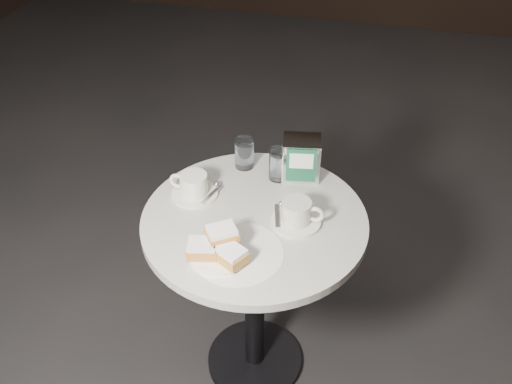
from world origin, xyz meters
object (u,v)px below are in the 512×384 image
at_px(beignet_plate, 218,248).
at_px(coffee_cup_left, 194,186).
at_px(water_glass_right, 279,165).
at_px(coffee_cup_right, 297,214).
at_px(napkin_dispenser, 301,158).
at_px(cafe_table, 254,263).
at_px(water_glass_left, 244,154).

bearing_deg(beignet_plate, coffee_cup_left, 122.84).
bearing_deg(coffee_cup_left, water_glass_right, 34.59).
relative_size(beignet_plate, coffee_cup_left, 1.17).
distance_m(coffee_cup_right, water_glass_right, 0.23).
relative_size(coffee_cup_right, napkin_dispenser, 1.14).
height_order(cafe_table, beignet_plate, beignet_plate).
xyz_separation_m(coffee_cup_left, water_glass_right, (0.24, 0.16, 0.02)).
distance_m(cafe_table, water_glass_left, 0.37).
bearing_deg(cafe_table, coffee_cup_left, 164.36).
xyz_separation_m(cafe_table, beignet_plate, (-0.06, -0.19, 0.23)).
distance_m(beignet_plate, coffee_cup_right, 0.27).
xyz_separation_m(coffee_cup_right, water_glass_left, (-0.23, 0.25, 0.02)).
height_order(cafe_table, water_glass_left, water_glass_left).
xyz_separation_m(beignet_plate, coffee_cup_left, (-0.16, 0.25, 0.00)).
height_order(coffee_cup_right, water_glass_left, water_glass_left).
bearing_deg(water_glass_left, beignet_plate, -84.20).
relative_size(coffee_cup_left, water_glass_left, 1.53).
bearing_deg(cafe_table, coffee_cup_right, 4.04).
bearing_deg(napkin_dispenser, cafe_table, -121.21).
relative_size(beignet_plate, water_glass_left, 1.79).
height_order(beignet_plate, napkin_dispenser, napkin_dispenser).
bearing_deg(beignet_plate, cafe_table, 73.39).
distance_m(coffee_cup_left, coffee_cup_right, 0.35).
bearing_deg(cafe_table, water_glass_left, 111.66).
relative_size(water_glass_left, water_glass_right, 0.97).
bearing_deg(coffee_cup_left, cafe_table, -14.09).
height_order(water_glass_right, napkin_dispenser, napkin_dispenser).
distance_m(beignet_plate, napkin_dispenser, 0.46).
xyz_separation_m(cafe_table, coffee_cup_right, (0.13, 0.01, 0.23)).
distance_m(water_glass_left, napkin_dispenser, 0.20).
bearing_deg(beignet_plate, napkin_dispenser, 70.79).
bearing_deg(water_glass_right, cafe_table, -96.99).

